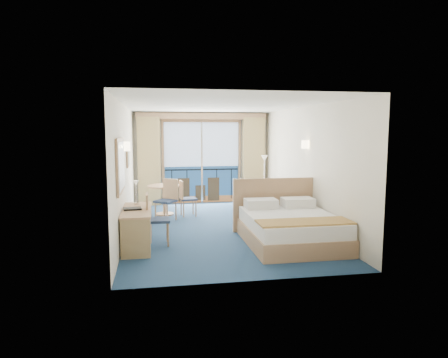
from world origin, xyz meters
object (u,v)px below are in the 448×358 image
armchair (257,197)px  floor_lamp (264,168)px  bed (290,227)px  round_table (164,192)px  desk (136,231)px  table_chair_b (168,197)px  nightstand (296,213)px  desk_chair (154,216)px  table_chair_a (185,196)px

armchair → floor_lamp: bearing=-178.0°
bed → round_table: size_ratio=2.55×
desk → table_chair_b: bearing=76.1°
table_chair_b → round_table: bearing=134.5°
armchair → nightstand: bearing=48.5°
desk → table_chair_b: table_chair_b is taller
bed → desk: 2.88m
nightstand → round_table: bearing=149.7°
armchair → desk: size_ratio=0.48×
armchair → desk_chair: (-2.81, -3.10, 0.23)m
desk_chair → table_chair_a: 2.62m
round_table → table_chair_a: 0.58m
table_chair_a → desk: bearing=152.1°
bed → round_table: (-2.31, 3.08, 0.26)m
bed → round_table: bed is taller
bed → nightstand: size_ratio=3.91×
floor_lamp → desk_chair: size_ratio=1.48×
table_chair_a → bed: bearing=-155.4°
round_table → table_chair_b: bearing=-84.3°
desk_chair → desk: bearing=146.7°
armchair → round_table: size_ratio=0.85×
desk_chair → table_chair_a: desk_chair is taller
armchair → round_table: (-2.54, -0.34, 0.25)m
armchair → desk: 4.74m
bed → floor_lamp: bearing=81.6°
floor_lamp → table_chair_b: (-2.81, -1.47, -0.54)m
nightstand → desk_chair: size_ratio=0.56×
nightstand → desk_chair: (-3.19, -1.05, 0.28)m
table_chair_a → floor_lamp: bearing=-73.6°
floor_lamp → table_chair_a: (-2.36, -1.06, -0.59)m
nightstand → armchair: 2.09m
table_chair_a → nightstand: bearing=-128.8°
desk_chair → table_chair_b: (0.33, 2.09, 0.01)m
nightstand → desk: size_ratio=0.36×
armchair → desk: (-3.11, -3.57, 0.07)m
bed → armchair: bearing=86.0°
bed → nightstand: bearing=65.6°
bed → desk: (-2.88, -0.15, 0.07)m
bed → floor_lamp: (0.57, 3.89, 0.78)m
desk → desk_chair: bearing=57.4°
floor_lamp → round_table: 3.03m
table_chair_a → round_table: bearing=55.6°
table_chair_b → armchair: bearing=61.0°
bed → armchair: (0.24, 3.42, 0.01)m
bed → armchair: size_ratio=2.99×
nightstand → round_table: size_ratio=0.65×
table_chair_a → table_chair_b: bearing=124.5°
nightstand → armchair: (-0.39, 2.05, 0.05)m
nightstand → desk: (-3.50, -1.52, 0.12)m
table_chair_a → armchair: bearing=-81.3°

